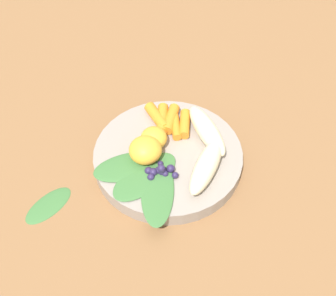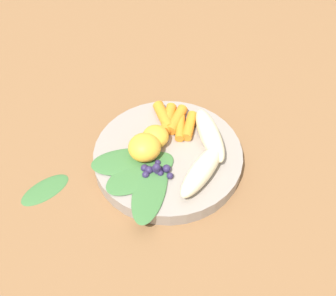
{
  "view_description": "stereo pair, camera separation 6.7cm",
  "coord_description": "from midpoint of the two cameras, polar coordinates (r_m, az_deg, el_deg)",
  "views": [
    {
      "loc": [
        -0.36,
        -0.25,
        0.55
      ],
      "look_at": [
        0.0,
        0.0,
        0.04
      ],
      "focal_mm": 43.61,
      "sensor_mm": 36.0,
      "label": 1
    },
    {
      "loc": [
        -0.32,
        -0.3,
        0.55
      ],
      "look_at": [
        0.0,
        0.0,
        0.04
      ],
      "focal_mm": 43.61,
      "sensor_mm": 36.0,
      "label": 2
    }
  ],
  "objects": [
    {
      "name": "kale_leaf_stray",
      "position": [
        0.68,
        -19.15,
        -7.66
      ],
      "size": [
        0.09,
        0.05,
        0.01
      ],
      "primitive_type": "ellipsoid",
      "rotation": [
        0.0,
        0.0,
        3.05
      ],
      "color": "#3D7038",
      "rests_on": "ground_plane"
    },
    {
      "name": "carrot_mid_right",
      "position": [
        0.72,
        -2.28,
        3.94
      ],
      "size": [
        0.06,
        0.04,
        0.02
      ],
      "primitive_type": "cylinder",
      "rotation": [
        0.0,
        1.57,
        6.65
      ],
      "color": "orange",
      "rests_on": "bowl"
    },
    {
      "name": "coconut_shred_patch",
      "position": [
        0.66,
        -4.76,
        -2.4
      ],
      "size": [
        0.04,
        0.04,
        0.0
      ],
      "primitive_type": "cylinder",
      "color": "white",
      "rests_on": "bowl"
    },
    {
      "name": "orange_segment_near",
      "position": [
        0.66,
        -6.09,
        -0.45
      ],
      "size": [
        0.05,
        0.05,
        0.04
      ],
      "primitive_type": "ellipsoid",
      "color": "#F4A833",
      "rests_on": "bowl"
    },
    {
      "name": "banana_peeled_left",
      "position": [
        0.69,
        2.68,
        2.34
      ],
      "size": [
        0.09,
        0.12,
        0.03
      ],
      "primitive_type": "ellipsoid",
      "rotation": [
        0.0,
        0.0,
        7.28
      ],
      "color": "beige",
      "rests_on": "bowl"
    },
    {
      "name": "carrot_rear",
      "position": [
        0.72,
        -3.47,
        3.94
      ],
      "size": [
        0.06,
        0.05,
        0.02
      ],
      "primitive_type": "cylinder",
      "rotation": [
        0.0,
        1.57,
        6.86
      ],
      "color": "orange",
      "rests_on": "bowl"
    },
    {
      "name": "carrot_front",
      "position": [
        0.71,
        -0.35,
        3.27
      ],
      "size": [
        0.06,
        0.04,
        0.02
      ],
      "primitive_type": "cylinder",
      "rotation": [
        0.0,
        1.57,
        6.82
      ],
      "color": "orange",
      "rests_on": "bowl"
    },
    {
      "name": "banana_peeled_right",
      "position": [
        0.64,
        2.54,
        -2.51
      ],
      "size": [
        0.12,
        0.06,
        0.03
      ],
      "primitive_type": "ellipsoid",
      "rotation": [
        0.0,
        0.0,
        6.48
      ],
      "color": "beige",
      "rests_on": "bowl"
    },
    {
      "name": "bowl",
      "position": [
        0.69,
        -2.79,
        -1.41
      ],
      "size": [
        0.25,
        0.25,
        0.03
      ],
      "primitive_type": "cylinder",
      "color": "gray",
      "rests_on": "ground_plane"
    },
    {
      "name": "kale_leaf_rear",
      "position": [
        0.63,
        -4.53,
        -5.92
      ],
      "size": [
        0.14,
        0.12,
        0.0
      ],
      "primitive_type": "ellipsoid",
      "rotation": [
        0.0,
        0.0,
        10.02
      ],
      "color": "#3D7038",
      "rests_on": "bowl"
    },
    {
      "name": "carrot_mid_left",
      "position": [
        0.71,
        -1.62,
        2.83
      ],
      "size": [
        0.05,
        0.04,
        0.02
      ],
      "primitive_type": "cylinder",
      "rotation": [
        0.0,
        1.57,
        6.97
      ],
      "color": "orange",
      "rests_on": "bowl"
    },
    {
      "name": "kale_leaf_left",
      "position": [
        0.66,
        -8.45,
        -2.75
      ],
      "size": [
        0.12,
        0.11,
        0.0
      ],
      "primitive_type": "ellipsoid",
      "rotation": [
        0.0,
        0.0,
        8.76
      ],
      "color": "#3D7038",
      "rests_on": "bowl"
    },
    {
      "name": "kale_leaf_right",
      "position": [
        0.65,
        -6.18,
        -4.1
      ],
      "size": [
        0.13,
        0.08,
        0.0
      ],
      "primitive_type": "ellipsoid",
      "rotation": [
        0.0,
        0.0,
        9.25
      ],
      "color": "#3D7038",
      "rests_on": "bowl"
    },
    {
      "name": "blueberry_pile",
      "position": [
        0.65,
        -4.01,
        -3.42
      ],
      "size": [
        0.04,
        0.05,
        0.02
      ],
      "color": "#2D234C",
      "rests_on": "bowl"
    },
    {
      "name": "orange_segment_far",
      "position": [
        0.68,
        -4.99,
        1.08
      ],
      "size": [
        0.04,
        0.04,
        0.03
      ],
      "primitive_type": "ellipsoid",
      "color": "#F4A833",
      "rests_on": "bowl"
    },
    {
      "name": "carrot_small",
      "position": [
        0.72,
        -4.2,
        4.2
      ],
      "size": [
        0.05,
        0.06,
        0.02
      ],
      "primitive_type": "cylinder",
      "rotation": [
        0.0,
        1.57,
        7.38
      ],
      "color": "orange",
      "rests_on": "bowl"
    },
    {
      "name": "ground_plane",
      "position": [
        0.7,
        -2.75,
        -2.09
      ],
      "size": [
        2.4,
        2.4,
        0.0
      ],
      "primitive_type": "plane",
      "color": "brown"
    }
  ]
}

